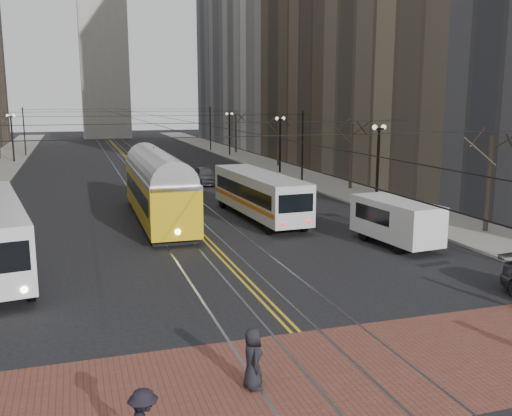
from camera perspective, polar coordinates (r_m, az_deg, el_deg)
ground at (r=20.17m, az=2.96°, el=-11.31°), size 260.00×260.00×0.00m
sidewalk_right at (r=66.54m, az=1.37°, el=4.29°), size 5.00×140.00×0.15m
crosswalk_band at (r=16.83m, az=7.97°, el=-16.08°), size 25.00×6.00×0.01m
streetcar_rails at (r=63.28m, az=-11.60°, el=3.67°), size 4.80×130.00×0.02m
centre_lines at (r=63.28m, az=-11.60°, el=3.67°), size 0.42×130.00×0.01m
building_right_mid at (r=71.78m, az=9.53°, el=18.17°), size 16.00×20.00×34.00m
building_right_far at (r=109.06m, az=-0.50°, el=17.30°), size 16.00×20.00×40.00m
lamp_posts at (r=46.94m, az=-9.53°, el=4.78°), size 27.60×57.20×5.60m
street_trees at (r=53.35m, az=-10.55°, el=5.45°), size 31.68×53.28×5.60m
trolley_wires at (r=52.86m, az=-10.53°, el=6.46°), size 25.96×120.00×6.60m
streetcar at (r=36.54m, az=-9.78°, el=1.39°), size 2.83×14.63×3.44m
rear_bus at (r=36.68m, az=0.30°, el=1.18°), size 3.07×11.40×2.94m
cargo_van at (r=30.81m, az=13.79°, el=-1.48°), size 2.65×5.65×2.42m
sedan_grey at (r=52.20m, az=-5.08°, el=3.28°), size 1.92×4.77×1.62m
sedan_silver at (r=52.80m, az=-2.14°, el=3.39°), size 2.12×5.05×1.62m
pedestrian_a at (r=15.58m, az=-0.32°, el=-14.81°), size 0.55×0.83×1.68m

